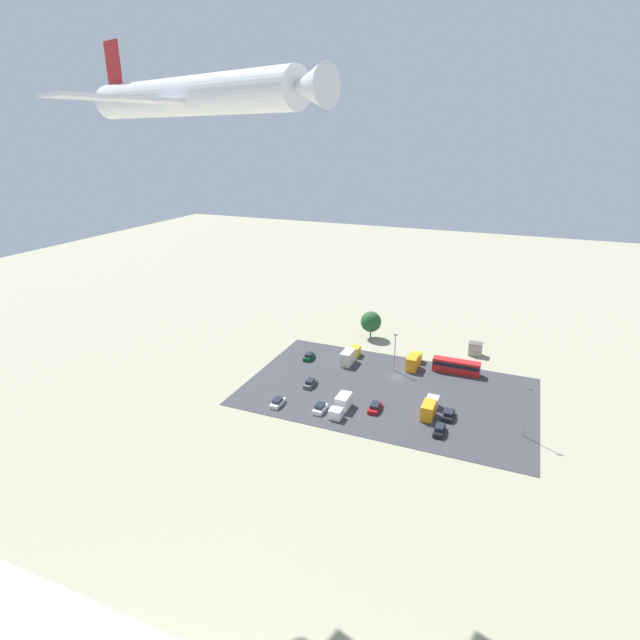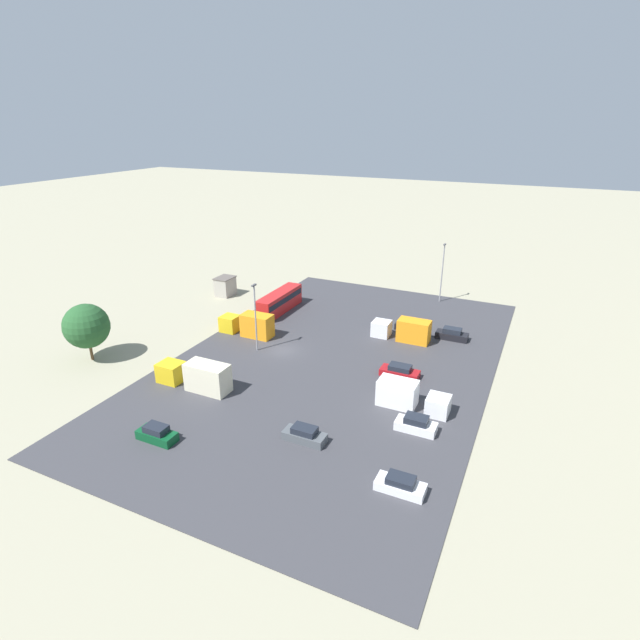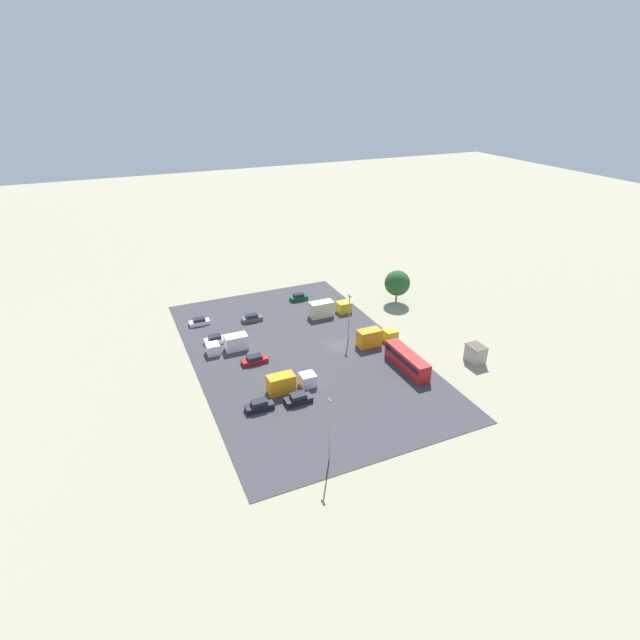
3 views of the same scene
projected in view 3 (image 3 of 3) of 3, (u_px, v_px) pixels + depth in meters
name	position (u px, v px, depth m)	size (l,w,h in m)	color
ground_plane	(337.00, 346.00, 95.72)	(400.00, 400.00, 0.00)	gray
parking_lot_surface	(301.00, 354.00, 92.96)	(62.19, 38.47, 0.08)	#38383D
shed_building	(476.00, 354.00, 89.69)	(3.48, 2.80, 3.30)	#9E998E
bus	(407.00, 360.00, 87.49)	(10.95, 2.53, 3.21)	red
parked_car_0	(255.00, 360.00, 89.72)	(1.91, 4.69, 1.47)	maroon
parked_car_1	(259.00, 406.00, 77.20)	(1.77, 4.43, 1.65)	black
parked_car_2	(298.00, 399.00, 78.86)	(1.98, 4.36, 1.60)	black
parked_car_3	(215.00, 340.00, 96.35)	(1.85, 4.08, 1.60)	silver
parked_car_4	(199.00, 322.00, 103.44)	(1.80, 4.20, 1.42)	silver
parked_car_5	(299.00, 297.00, 114.56)	(1.71, 4.01, 1.60)	#0C4723
parked_car_6	(252.00, 318.00, 104.90)	(1.75, 4.25, 1.52)	#4C5156
parked_truck_0	(289.00, 383.00, 81.62)	(2.38, 8.15, 3.14)	silver
parked_truck_1	(230.00, 344.00, 93.54)	(2.49, 7.74, 2.86)	silver
parked_truck_2	(375.00, 337.00, 95.50)	(2.42, 8.10, 3.32)	gold
parked_truck_3	(328.00, 309.00, 107.11)	(2.48, 9.31, 3.33)	gold
tree_near_shed	(397.00, 283.00, 111.88)	(5.73, 5.73, 7.59)	brown
light_pole_lot_centre	(329.00, 428.00, 64.85)	(0.90, 0.28, 9.99)	gray
light_pole_lot_edge	(349.00, 316.00, 95.79)	(0.90, 0.28, 9.30)	gray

